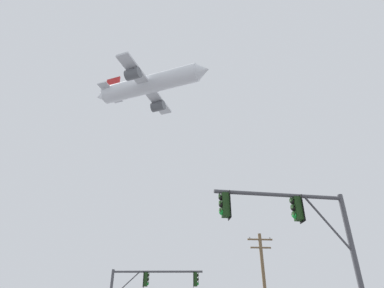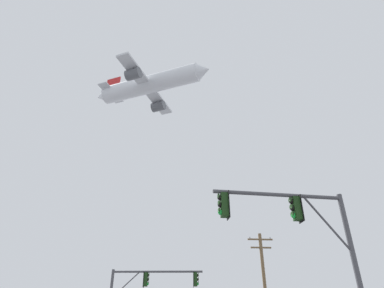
% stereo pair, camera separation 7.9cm
% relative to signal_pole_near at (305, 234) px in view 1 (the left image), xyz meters
% --- Properties ---
extents(signal_pole_near, '(5.24, 0.73, 6.39)m').
position_rel_signal_pole_near_xyz_m(signal_pole_near, '(0.00, 0.00, 0.00)').
color(signal_pole_near, '#4C4C51').
rests_on(signal_pole_near, ground).
extents(utility_pole, '(2.20, 0.28, 9.22)m').
position_rel_signal_pole_near_xyz_m(utility_pole, '(2.84, 16.98, 0.15)').
color(utility_pole, brown).
rests_on(utility_pole, ground).
extents(airplane, '(20.32, 15.69, 5.77)m').
position_rel_signal_pole_near_xyz_m(airplane, '(-9.38, 32.12, 33.36)').
color(airplane, white).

